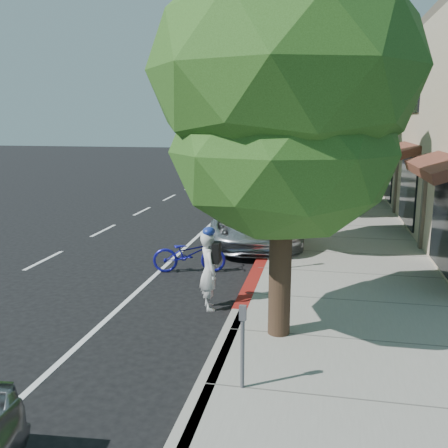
% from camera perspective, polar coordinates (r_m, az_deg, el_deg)
% --- Properties ---
extents(ground, '(120.00, 120.00, 0.00)m').
position_cam_1_polar(ground, '(11.37, 2.58, -8.59)').
color(ground, black).
rests_on(ground, ground).
extents(sidewalk, '(4.60, 56.00, 0.15)m').
position_cam_1_polar(sidewalk, '(18.96, 13.19, -0.32)').
color(sidewalk, gray).
rests_on(sidewalk, ground).
extents(curb, '(0.30, 56.00, 0.15)m').
position_cam_1_polar(curb, '(19.01, 6.25, -0.04)').
color(curb, '#9E998E').
rests_on(curb, ground).
extents(curb_red_segment, '(0.32, 4.00, 0.15)m').
position_cam_1_polar(curb_red_segment, '(12.28, 3.30, -6.66)').
color(curb_red_segment, maroon).
rests_on(curb_red_segment, ground).
extents(street_tree_0, '(4.55, 4.55, 7.48)m').
position_cam_1_polar(street_tree_0, '(8.59, 6.95, 16.15)').
color(street_tree_0, black).
rests_on(street_tree_0, ground).
extents(street_tree_1, '(4.28, 4.28, 6.94)m').
position_cam_1_polar(street_tree_1, '(14.56, 8.80, 12.92)').
color(street_tree_1, black).
rests_on(street_tree_1, ground).
extents(street_tree_2, '(4.72, 4.72, 7.05)m').
position_cam_1_polar(street_tree_2, '(20.55, 9.59, 12.51)').
color(street_tree_2, black).
rests_on(street_tree_2, ground).
extents(street_tree_3, '(5.31, 5.31, 7.45)m').
position_cam_1_polar(street_tree_3, '(26.55, 10.04, 12.66)').
color(street_tree_3, black).
rests_on(street_tree_3, ground).
extents(street_tree_4, '(4.32, 4.32, 6.83)m').
position_cam_1_polar(street_tree_4, '(32.55, 10.30, 12.03)').
color(street_tree_4, black).
rests_on(street_tree_4, ground).
extents(street_tree_5, '(4.90, 4.90, 7.84)m').
position_cam_1_polar(street_tree_5, '(38.55, 10.52, 12.92)').
color(street_tree_5, black).
rests_on(street_tree_5, ground).
extents(cyclist, '(0.61, 0.72, 1.67)m').
position_cam_1_polar(cyclist, '(10.58, -1.72, -5.38)').
color(cyclist, silver).
rests_on(cyclist, ground).
extents(bicycle, '(2.02, 1.08, 1.01)m').
position_cam_1_polar(bicycle, '(13.20, -3.99, -3.39)').
color(bicycle, '#171594').
rests_on(bicycle, ground).
extents(silver_suv, '(3.43, 6.19, 1.64)m').
position_cam_1_polar(silver_suv, '(16.48, 3.80, 0.81)').
color(silver_suv, '#ADADB2').
rests_on(silver_suv, ground).
extents(dark_sedan, '(2.04, 4.91, 1.58)m').
position_cam_1_polar(dark_sedan, '(19.97, 3.62, 2.66)').
color(dark_sedan, black).
rests_on(dark_sedan, ground).
extents(white_pickup, '(2.58, 5.53, 1.56)m').
position_cam_1_polar(white_pickup, '(31.77, 7.50, 5.99)').
color(white_pickup, silver).
rests_on(white_pickup, ground).
extents(dark_suv_far, '(2.27, 5.31, 1.79)m').
position_cam_1_polar(dark_suv_far, '(32.41, 4.54, 6.37)').
color(dark_suv_far, black).
rests_on(dark_suv_far, ground).
extents(pedestrian, '(1.13, 0.99, 1.98)m').
position_cam_1_polar(pedestrian, '(21.67, 13.99, 4.00)').
color(pedestrian, black).
rests_on(pedestrian, sidewalk).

